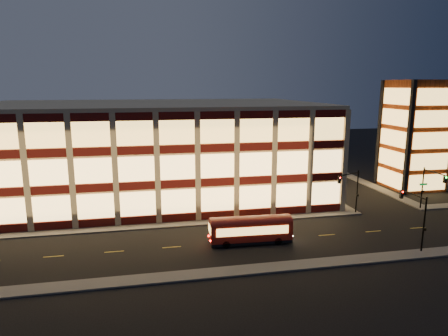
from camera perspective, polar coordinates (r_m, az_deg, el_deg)
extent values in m
plane|color=black|center=(49.92, -5.67, -8.38)|extent=(200.00, 200.00, 0.00)
cube|color=#514F4C|center=(50.65, -9.20, -8.09)|extent=(54.00, 2.00, 0.15)
cube|color=#514F4C|center=(71.42, 11.54, -2.33)|extent=(2.00, 30.00, 0.15)
cube|color=#514F4C|center=(76.33, 19.18, -1.84)|extent=(2.00, 30.00, 0.15)
cube|color=#514F4C|center=(38.01, -3.58, -14.93)|extent=(100.00, 2.00, 0.15)
cube|color=tan|center=(64.50, -10.01, 2.52)|extent=(50.00, 30.00, 14.00)
cube|color=tan|center=(63.77, -10.24, 8.96)|extent=(50.40, 30.40, 0.50)
cube|color=#470C0A|center=(51.30, -9.27, -7.16)|extent=(50.10, 0.25, 1.00)
cube|color=#E8B361|center=(50.68, -9.34, -4.90)|extent=(49.00, 0.20, 3.00)
cube|color=#470C0A|center=(70.95, 10.91, -1.92)|extent=(0.25, 30.10, 1.00)
cube|color=#E8B361|center=(70.49, 10.96, -0.26)|extent=(0.20, 29.00, 3.00)
cube|color=#470C0A|center=(50.06, -9.43, -2.38)|extent=(50.10, 0.25, 1.00)
cube|color=#E8B361|center=(49.61, -9.51, -0.02)|extent=(49.00, 0.20, 3.00)
cube|color=#470C0A|center=(70.06, 11.05, 1.58)|extent=(0.25, 30.10, 1.00)
cube|color=#E8B361|center=(69.73, 11.10, 3.28)|extent=(0.20, 29.00, 3.00)
cube|color=#470C0A|center=(49.19, -9.60, 2.60)|extent=(50.10, 0.25, 1.00)
cube|color=#E8B361|center=(48.92, -9.68, 5.03)|extent=(49.00, 0.20, 3.00)
cube|color=#470C0A|center=(69.44, 11.19, 5.16)|extent=(0.25, 30.10, 1.00)
cube|color=#E8B361|center=(69.24, 11.24, 6.89)|extent=(0.20, 29.00, 3.00)
cube|color=#8C3814|center=(74.09, 25.61, 4.28)|extent=(8.00, 8.00, 18.00)
cube|color=black|center=(68.52, 24.92, 3.83)|extent=(0.60, 0.60, 18.00)
cube|color=black|center=(75.06, 21.34, 4.71)|extent=(0.60, 0.60, 18.00)
cube|color=black|center=(79.66, 26.20, 4.67)|extent=(0.60, 0.60, 18.00)
cube|color=#FFBF59|center=(72.08, 27.04, -1.85)|extent=(6.60, 0.16, 2.60)
cube|color=#FFBF59|center=(72.88, 22.55, -1.32)|extent=(0.16, 6.60, 2.60)
cube|color=#FFBF59|center=(71.43, 27.29, 0.80)|extent=(6.60, 0.16, 2.60)
cube|color=#FFBF59|center=(72.24, 22.76, 1.31)|extent=(0.16, 6.60, 2.60)
cube|color=#FFBF59|center=(70.95, 27.54, 3.50)|extent=(6.60, 0.16, 2.60)
cube|color=#FFBF59|center=(71.76, 22.97, 3.98)|extent=(0.16, 6.60, 2.60)
cube|color=#FFBF59|center=(70.62, 27.80, 6.23)|extent=(6.60, 0.16, 2.60)
cube|color=#FFBF59|center=(71.43, 23.19, 6.68)|extent=(0.16, 6.60, 2.60)
cube|color=#FFBF59|center=(70.46, 28.07, 8.97)|extent=(6.60, 0.16, 2.60)
cube|color=#FFBF59|center=(71.27, 23.41, 9.39)|extent=(0.16, 6.60, 2.60)
cylinder|color=black|center=(56.89, 18.47, -3.26)|extent=(0.18, 0.18, 6.00)
cylinder|color=black|center=(54.80, 17.44, -0.85)|extent=(3.56, 1.63, 0.14)
cube|color=black|center=(53.44, 16.15, -1.63)|extent=(0.32, 0.32, 0.95)
sphere|color=#FF0C05|center=(53.22, 16.26, -1.36)|extent=(0.20, 0.20, 0.20)
cube|color=black|center=(56.83, 18.54, -3.70)|extent=(0.25, 0.18, 0.28)
cylinder|color=black|center=(62.42, 26.47, -2.60)|extent=(0.18, 0.18, 6.00)
cylinder|color=black|center=(60.35, 27.85, -0.56)|extent=(0.14, 4.00, 0.14)
cube|color=black|center=(58.95, 29.02, -1.43)|extent=(0.32, 0.32, 0.95)
sphere|color=#0CFF26|center=(58.76, 29.16, -1.18)|extent=(0.20, 0.20, 0.20)
cube|color=black|center=(62.36, 26.54, -3.00)|extent=(0.25, 0.18, 0.28)
cube|color=#0C7226|center=(62.18, 26.60, -2.10)|extent=(1.20, 0.06, 0.28)
cylinder|color=black|center=(46.38, 26.65, -7.28)|extent=(0.18, 0.18, 6.00)
cylinder|color=black|center=(47.14, 25.47, -3.45)|extent=(0.14, 4.00, 0.14)
cube|color=black|center=(48.82, 24.03, -3.44)|extent=(0.32, 0.32, 0.95)
sphere|color=#FF0C05|center=(48.60, 24.18, -3.15)|extent=(0.20, 0.20, 0.20)
cube|color=black|center=(46.35, 26.76, -7.82)|extent=(0.25, 0.18, 0.28)
cube|color=#9A1308|center=(44.51, 3.80, -8.79)|extent=(9.09, 2.62, 2.07)
cube|color=black|center=(44.95, 3.78, -10.24)|extent=(9.09, 2.62, 0.32)
cylinder|color=black|center=(43.50, 0.31, -10.86)|extent=(0.82, 0.30, 0.81)
cylinder|color=black|center=(45.31, -0.11, -9.91)|extent=(0.82, 0.30, 0.81)
cylinder|color=black|center=(44.73, 7.73, -10.32)|extent=(0.82, 0.30, 0.81)
cylinder|color=black|center=(46.50, 7.02, -9.42)|extent=(0.82, 0.30, 0.81)
cube|color=#FFBF59|center=(43.37, 4.15, -8.98)|extent=(7.92, 0.38, 0.90)
cube|color=#FFBF59|center=(45.48, 3.48, -7.97)|extent=(7.92, 0.38, 0.90)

